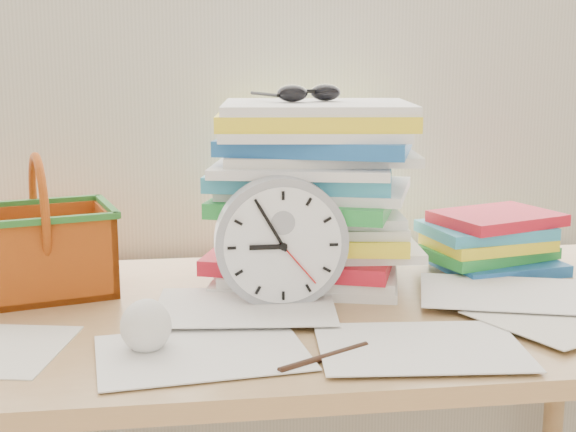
{
  "coord_description": "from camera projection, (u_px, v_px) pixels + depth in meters",
  "views": [
    {
      "loc": [
        -0.17,
        0.33,
        1.17
      ],
      "look_at": [
        0.01,
        1.6,
        0.91
      ],
      "focal_mm": 50.0,
      "sensor_mm": 36.0,
      "label": 1
    }
  ],
  "objects": [
    {
      "name": "clock",
      "position": [
        281.0,
        243.0,
        1.32
      ],
      "size": [
        0.22,
        0.04,
        0.22
      ],
      "primitive_type": "cylinder",
      "rotation": [
        1.57,
        0.0,
        0.0
      ],
      "color": "#96989F",
      "rests_on": "desk"
    },
    {
      "name": "book_stack",
      "position": [
        493.0,
        242.0,
        1.56
      ],
      "size": [
        0.3,
        0.26,
        0.11
      ],
      "primitive_type": null,
      "rotation": [
        0.0,
        0.0,
        0.23
      ],
      "color": "white",
      "rests_on": "desk"
    },
    {
      "name": "sunglasses",
      "position": [
        309.0,
        93.0,
        1.45
      ],
      "size": [
        0.17,
        0.16,
        0.03
      ],
      "primitive_type": null,
      "rotation": [
        0.0,
        0.0,
        0.35
      ],
      "color": "black",
      "rests_on": "paper_stack"
    },
    {
      "name": "basket",
      "position": [
        40.0,
        226.0,
        1.4
      ],
      "size": [
        0.29,
        0.25,
        0.24
      ],
      "primitive_type": null,
      "rotation": [
        0.0,
        0.0,
        0.26
      ],
      "color": "#BC5112",
      "rests_on": "desk"
    },
    {
      "name": "pen",
      "position": [
        325.0,
        357.0,
        1.11
      ],
      "size": [
        0.14,
        0.09,
        0.01
      ],
      "primitive_type": "cylinder",
      "rotation": [
        0.0,
        1.57,
        0.52
      ],
      "color": "black",
      "rests_on": "desk"
    },
    {
      "name": "paper_stack",
      "position": [
        311.0,
        193.0,
        1.47
      ],
      "size": [
        0.43,
        0.38,
        0.33
      ],
      "primitive_type": null,
      "rotation": [
        0.0,
        0.0,
        -0.22
      ],
      "color": "white",
      "rests_on": "desk"
    },
    {
      "name": "crumpled_ball",
      "position": [
        145.0,
        325.0,
        1.14
      ],
      "size": [
        0.08,
        0.08,
        0.08
      ],
      "primitive_type": "sphere",
      "color": "white",
      "rests_on": "desk"
    },
    {
      "name": "desk",
      "position": [
        284.0,
        349.0,
        1.36
      ],
      "size": [
        1.4,
        0.7,
        0.75
      ],
      "color": "#AE8451",
      "rests_on": "ground"
    },
    {
      "name": "scattered_papers",
      "position": [
        284.0,
        304.0,
        1.34
      ],
      "size": [
        1.26,
        0.42,
        0.02
      ],
      "primitive_type": null,
      "color": "white",
      "rests_on": "desk"
    }
  ]
}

